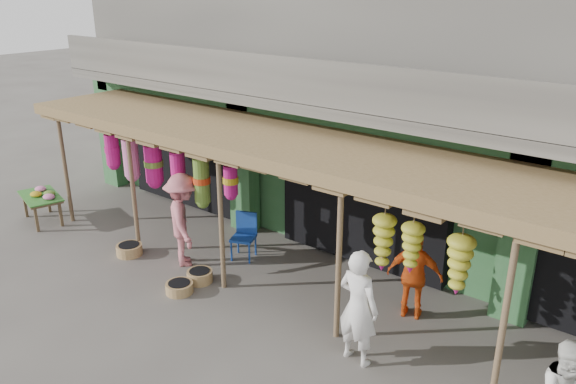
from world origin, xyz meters
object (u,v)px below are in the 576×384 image
Objects in this scene: flower_table at (42,197)px; person_vendor at (415,275)px; blue_chair at (245,233)px; person_shopper at (183,220)px; person_front at (358,307)px.

person_vendor is (8.67, 1.69, 0.16)m from flower_table.
blue_chair is (4.95, 1.59, -0.09)m from flower_table.
person_vendor is 4.58m from person_shopper.
person_front is (8.54, 0.10, 0.29)m from flower_table.
blue_chair is 0.52× the size of person_front.
blue_chair is 0.61× the size of person_vendor.
person_front is 0.96× the size of person_shopper.
person_vendor is at bearing -20.68° from blue_chair.
person_front is 1.16× the size of person_vendor.
flower_table is 0.76× the size of person_shopper.
person_front reaches higher than blue_chair.
person_front is (3.60, -1.49, 0.38)m from blue_chair.
person_shopper is (-4.33, 0.53, 0.04)m from person_front.
person_shopper is at bearing 24.13° from flower_table.
person_shopper is at bearing -4.01° from person_vendor.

